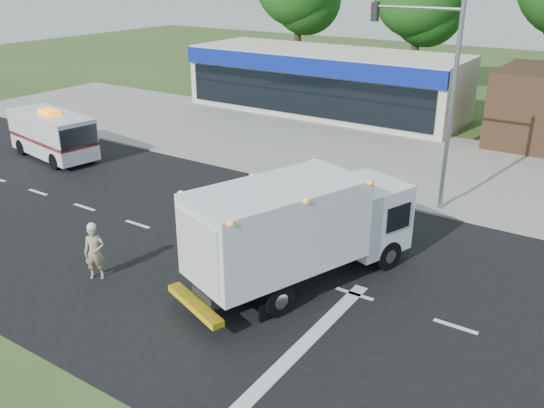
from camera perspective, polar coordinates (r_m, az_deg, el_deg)
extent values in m
plane|color=#385123|center=(18.65, -0.17, -6.29)|extent=(120.00, 120.00, 0.00)
cube|color=black|center=(18.65, -0.17, -6.28)|extent=(60.00, 14.00, 0.02)
cube|color=gray|center=(25.24, 10.22, 1.41)|extent=(60.00, 2.40, 0.12)
cube|color=gray|center=(30.41, 14.69, 4.57)|extent=(60.00, 9.00, 0.02)
cube|color=silver|center=(26.64, -22.17, 1.09)|extent=(1.20, 0.15, 0.01)
cube|color=silver|center=(24.34, -18.08, -0.30)|extent=(1.20, 0.15, 0.01)
cube|color=silver|center=(22.20, -13.17, -1.96)|extent=(1.20, 0.15, 0.01)
cube|color=silver|center=(20.28, -7.26, -3.94)|extent=(1.20, 0.15, 0.01)
cube|color=silver|center=(18.65, -0.17, -6.25)|extent=(1.20, 0.15, 0.01)
cube|color=silver|center=(17.38, 8.18, -8.81)|extent=(1.20, 0.15, 0.01)
cube|color=silver|center=(16.57, 17.72, -11.47)|extent=(1.20, 0.15, 0.01)
cube|color=silver|center=(15.15, 3.06, -13.81)|extent=(0.40, 7.00, 0.01)
cube|color=black|center=(17.02, 0.49, -6.58)|extent=(2.70, 5.14, 0.36)
cube|color=silver|center=(18.81, 9.35, -1.00)|extent=(2.76, 2.67, 2.14)
cube|color=black|center=(19.40, 11.40, 0.23)|extent=(1.87, 0.81, 0.92)
cube|color=white|center=(16.37, 0.50, -2.21)|extent=(4.04, 5.62, 2.39)
cube|color=silver|center=(15.15, -7.32, -4.77)|extent=(1.94, 0.76, 1.94)
cube|color=yellow|center=(15.83, -7.63, -9.88)|extent=(2.42, 1.17, 0.18)
cube|color=orange|center=(15.92, 0.52, 1.63)|extent=(4.01, 5.45, 0.08)
cylinder|color=black|center=(19.91, 7.29, -2.96)|extent=(0.62, 1.02, 0.98)
cylinder|color=black|center=(18.72, 11.35, -4.97)|extent=(0.62, 1.02, 0.98)
cylinder|color=black|center=(17.51, -3.41, -6.58)|extent=(0.62, 1.02, 0.98)
cylinder|color=black|center=(16.06, 0.63, -9.43)|extent=(0.62, 1.02, 0.98)
imported|color=tan|center=(18.47, -17.15, -4.60)|extent=(0.77, 0.72, 1.77)
sphere|color=white|center=(18.12, -17.46, -2.20)|extent=(0.28, 0.28, 0.28)
cube|color=silver|center=(30.93, -20.92, 6.54)|extent=(5.50, 2.83, 2.02)
cube|color=black|center=(28.94, -18.96, 6.40)|extent=(1.10, 2.02, 1.01)
cube|color=orange|center=(30.67, -21.20, 8.52)|extent=(1.29, 0.79, 0.20)
cube|color=#BA120C|center=(30.98, -20.86, 6.18)|extent=(5.50, 2.83, 0.18)
cylinder|color=black|center=(30.09, -17.66, 4.84)|extent=(0.84, 0.38, 0.81)
cylinder|color=black|center=(29.30, -20.69, 3.97)|extent=(0.84, 0.38, 0.81)
cylinder|color=black|center=(33.02, -20.71, 5.96)|extent=(0.84, 0.38, 0.81)
cylinder|color=black|center=(32.30, -23.53, 5.19)|extent=(0.84, 0.38, 0.81)
cube|color=beige|center=(38.79, 5.30, 12.02)|extent=(18.00, 6.00, 4.00)
cube|color=#0C2095|center=(35.93, 2.98, 13.51)|extent=(18.00, 0.30, 1.00)
cube|color=black|center=(36.26, 2.93, 10.70)|extent=(17.00, 0.12, 2.40)
cylinder|color=gray|center=(22.61, 17.31, 8.75)|extent=(0.18, 0.18, 8.00)
cylinder|color=gray|center=(22.62, 14.10, 18.35)|extent=(3.40, 0.12, 0.12)
cube|color=black|center=(23.23, 10.17, 18.25)|extent=(0.25, 0.25, 0.70)
cylinder|color=#332114|center=(48.86, 2.56, 16.22)|extent=(0.56, 0.56, 7.35)
sphere|color=#1A4D16|center=(48.81, 3.48, 19.54)|extent=(5.46, 5.46, 5.46)
cylinder|color=#332114|center=(44.59, 13.99, 14.69)|extent=(0.56, 0.56, 6.86)
sphere|color=#1A4D16|center=(44.65, 15.19, 18.02)|extent=(5.10, 5.10, 5.10)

